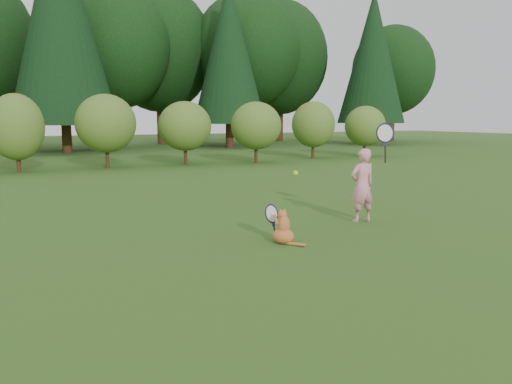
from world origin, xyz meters
name	(u,v)px	position (x,y,z in m)	size (l,w,h in m)	color
ground	(267,248)	(0.00, 0.00, 0.00)	(100.00, 100.00, 0.00)	#355518
shrub_row	(111,130)	(0.00, 13.00, 1.40)	(28.00, 3.00, 2.80)	#4E7123
woodland_backdrop	(75,11)	(0.00, 23.00, 7.50)	(48.00, 10.00, 15.00)	black
child	(363,184)	(2.39, 0.92, 0.70)	(0.77, 0.51, 1.98)	pink
cat	(283,225)	(0.35, 0.18, 0.27)	(0.40, 0.73, 0.71)	#B64E23
tennis_ball	(296,173)	(0.41, -0.09, 1.08)	(0.08, 0.08, 0.08)	#AEDF1A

